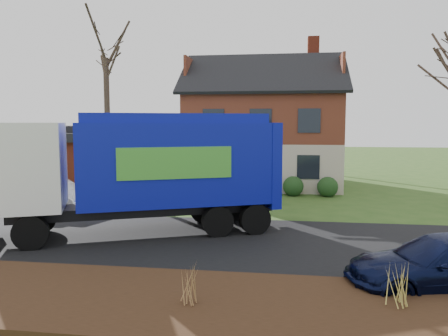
# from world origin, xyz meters

# --- Properties ---
(ground) EXTENTS (120.00, 120.00, 0.00)m
(ground) POSITION_xyz_m (0.00, 0.00, 0.00)
(ground) COLOR #2E4F1A
(ground) RESTS_ON ground
(road) EXTENTS (80.00, 7.00, 0.02)m
(road) POSITION_xyz_m (0.00, 0.00, 0.01)
(road) COLOR black
(road) RESTS_ON ground
(mulch_verge) EXTENTS (80.00, 3.50, 0.30)m
(mulch_verge) POSITION_xyz_m (0.00, -5.30, 0.15)
(mulch_verge) COLOR black
(mulch_verge) RESTS_ON ground
(main_house) EXTENTS (12.95, 8.95, 9.26)m
(main_house) POSITION_xyz_m (1.49, 13.91, 4.03)
(main_house) COLOR #BFB19A
(main_house) RESTS_ON ground
(ranch_house) EXTENTS (9.80, 8.20, 3.70)m
(ranch_house) POSITION_xyz_m (-12.00, 13.00, 1.81)
(ranch_house) COLOR #993621
(ranch_house) RESTS_ON ground
(garbage_truck) EXTENTS (10.01, 6.26, 4.19)m
(garbage_truck) POSITION_xyz_m (-1.45, 0.81, 2.42)
(garbage_truck) COLOR black
(garbage_truck) RESTS_ON ground
(silver_sedan) EXTENTS (4.53, 2.86, 1.41)m
(silver_sedan) POSITION_xyz_m (-6.66, 3.93, 0.70)
(silver_sedan) COLOR #B4B7BC
(silver_sedan) RESTS_ON ground
(navy_wagon) EXTENTS (4.79, 2.74, 1.31)m
(navy_wagon) POSITION_xyz_m (6.99, -3.40, 0.65)
(navy_wagon) COLOR black
(navy_wagon) RESTS_ON ground
(tree_front_west) EXTENTS (3.47, 3.47, 10.31)m
(tree_front_west) POSITION_xyz_m (-6.44, 9.48, 8.50)
(tree_front_west) COLOR #3E2F25
(tree_front_west) RESTS_ON ground
(tree_back) EXTENTS (3.25, 3.25, 10.28)m
(tree_back) POSITION_xyz_m (4.03, 22.84, 8.57)
(tree_back) COLOR #3C3124
(tree_back) RESTS_ON ground
(grass_clump_mid) EXTENTS (0.30, 0.25, 0.85)m
(grass_clump_mid) POSITION_xyz_m (1.54, -5.50, 0.72)
(grass_clump_mid) COLOR #9C7245
(grass_clump_mid) RESTS_ON mulch_verge
(grass_clump_east) EXTENTS (0.34, 0.28, 0.84)m
(grass_clump_east) POSITION_xyz_m (5.57, -5.01, 0.72)
(grass_clump_east) COLOR tan
(grass_clump_east) RESTS_ON mulch_verge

